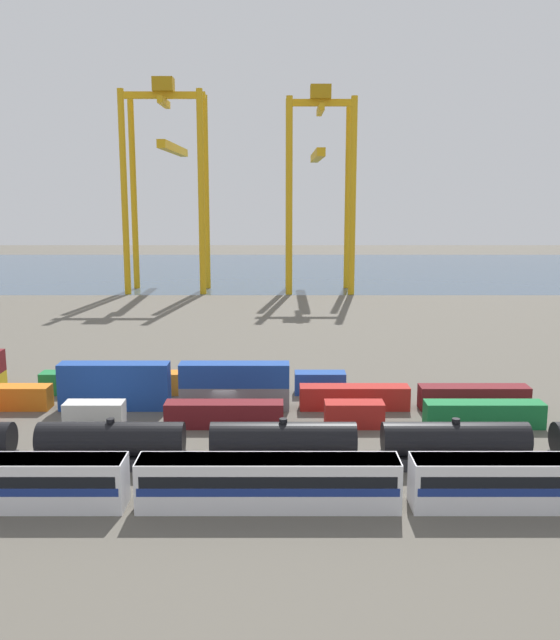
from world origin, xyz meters
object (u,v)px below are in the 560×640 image
(gantry_crane_west, at_px, (165,166))
(shipping_container_4, at_px, (222,414))
(freight_tank_row, at_px, (281,444))
(shipping_container_5, at_px, (351,414))
(gantry_crane_central, at_px, (317,171))
(shipping_container_3, at_px, (92,414))
(passenger_train, at_px, (266,481))
(shipping_container_18, at_px, (89,383))

(gantry_crane_west, bearing_deg, shipping_container_4, -78.33)
(freight_tank_row, bearing_deg, gantry_crane_west, 103.46)
(shipping_container_5, height_order, gantry_crane_central, gantry_crane_central)
(freight_tank_row, height_order, shipping_container_5, freight_tank_row)
(shipping_container_3, height_order, gantry_crane_west, gantry_crane_west)
(shipping_container_3, relative_size, shipping_container_5, 1.00)
(gantry_crane_central, bearing_deg, shipping_container_4, -98.35)
(freight_tank_row, relative_size, shipping_container_3, 12.00)
(passenger_train, relative_size, shipping_container_3, 10.16)
(shipping_container_3, bearing_deg, gantry_crane_central, 74.62)
(shipping_container_4, bearing_deg, passenger_train, -75.54)
(passenger_train, bearing_deg, gantry_crane_central, 85.15)
(gantry_crane_central, bearing_deg, passenger_train, -94.85)
(shipping_container_18, relative_size, gantry_crane_west, 0.24)
(freight_tank_row, xyz_separation_m, shipping_container_3, (-19.28, 10.73, -0.78))
(gantry_crane_west, bearing_deg, shipping_container_3, -85.48)
(shipping_container_18, bearing_deg, shipping_container_3, -74.03)
(freight_tank_row, bearing_deg, gantry_crane_central, 85.39)
(shipping_container_3, bearing_deg, passenger_train, -45.89)
(freight_tank_row, xyz_separation_m, shipping_container_18, (-22.74, 22.80, -0.78))
(gantry_crane_central, bearing_deg, shipping_container_18, -109.23)
(shipping_container_3, xyz_separation_m, shipping_container_4, (13.30, 0.00, 0.00))
(shipping_container_5, relative_size, shipping_container_18, 0.50)
(shipping_container_4, distance_m, gantry_crane_west, 110.38)
(shipping_container_4, bearing_deg, gantry_crane_west, 101.67)
(gantry_crane_central, bearing_deg, freight_tank_row, -94.61)
(shipping_container_5, bearing_deg, shipping_container_18, 158.12)
(freight_tank_row, bearing_deg, shipping_container_18, 134.92)
(shipping_container_4, distance_m, shipping_container_5, 13.30)
(freight_tank_row, height_order, gantry_crane_west, gantry_crane_west)
(passenger_train, xyz_separation_m, shipping_container_5, (8.48, 18.69, -0.84))
(passenger_train, xyz_separation_m, gantry_crane_west, (-26.37, 123.04, 28.01))
(shipping_container_3, distance_m, shipping_container_4, 13.30)
(passenger_train, xyz_separation_m, freight_tank_row, (1.17, 7.96, -0.06))
(shipping_container_18, xyz_separation_m, gantry_crane_west, (-4.79, 92.28, 28.85))
(shipping_container_18, height_order, gantry_crane_central, gantry_crane_central)
(freight_tank_row, xyz_separation_m, gantry_crane_central, (9.23, 114.41, 26.78))
(shipping_container_4, bearing_deg, shipping_container_5, 0.00)
(passenger_train, relative_size, shipping_container_18, 5.07)
(freight_tank_row, bearing_deg, passenger_train, -98.33)
(shipping_container_5, xyz_separation_m, gantry_crane_west, (-34.85, 104.34, 28.85))
(shipping_container_3, xyz_separation_m, gantry_crane_central, (28.51, 103.68, 27.56))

